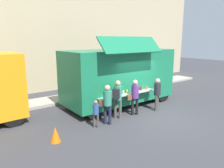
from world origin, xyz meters
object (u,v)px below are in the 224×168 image
Objects in this scene: customer_extra_browsing at (157,92)px; child_near_queue at (96,111)px; food_truck_main at (120,75)px; trash_bin at (141,81)px; customer_rear_waiting at (107,101)px; customer_front_ordering at (135,94)px; customer_mid_with_backpack at (118,96)px; traffic_cone_orange at (55,134)px.

customer_extra_browsing reaches higher than child_near_queue.
customer_extra_browsing is at bearing -67.95° from food_truck_main.
trash_bin is 5.35m from customer_extra_browsing.
child_near_queue is (-0.57, -0.01, -0.32)m from customer_rear_waiting.
food_truck_main is 3.60× the size of customer_front_ordering.
customer_front_ordering is at bearing 57.61° from customer_extra_browsing.
customer_extra_browsing is at bearing -35.99° from child_near_queue.
trash_bin is 6.75m from customer_mid_with_backpack.
customer_front_ordering reaches higher than trash_bin.
customer_extra_browsing is (0.82, -1.98, -0.65)m from food_truck_main.
child_near_queue reaches higher than trash_bin.
food_truck_main is 2.98m from customer_rear_waiting.
customer_extra_browsing is (1.34, -0.21, -0.03)m from customer_front_ordering.
customer_mid_with_backpack is at bearing -11.11° from customer_rear_waiting.
child_near_queue is (-2.77, -1.91, -0.94)m from food_truck_main.
trash_bin is at bearing -2.82° from child_near_queue.
food_truck_main reaches higher than customer_mid_with_backpack.
food_truck_main is 3.59× the size of customer_rear_waiting.
food_truck_main reaches higher than trash_bin.
traffic_cone_orange is at bearing 155.50° from customer_rear_waiting.
customer_rear_waiting is at bearing -139.62° from food_truck_main.
trash_bin is at bearing 29.93° from food_truck_main.
customer_rear_waiting is at bearing 65.08° from customer_extra_browsing.
customer_mid_with_backpack is 1.03× the size of customer_rear_waiting.
customer_mid_with_backpack is (-5.43, -3.97, 0.57)m from trash_bin.
customer_rear_waiting is at bearing 117.20° from customer_front_ordering.
customer_rear_waiting is (-6.18, -4.22, 0.51)m from trash_bin.
customer_front_ordering is (-0.52, -1.77, -0.63)m from food_truck_main.
food_truck_main is 3.50m from child_near_queue.
customer_mid_with_backpack is at bearing 8.34° from traffic_cone_orange.
customer_rear_waiting is 0.65m from child_near_queue.
customer_rear_waiting is (-0.75, -0.25, -0.07)m from customer_mid_with_backpack.
child_near_queue is (-3.59, 0.07, -0.29)m from customer_extra_browsing.
customer_mid_with_backpack reaches higher than child_near_queue.
customer_extra_browsing is (5.39, 0.13, 0.70)m from traffic_cone_orange.
customer_extra_browsing is (2.27, -0.33, -0.09)m from customer_mid_with_backpack.
food_truck_main is 3.72× the size of customer_extra_browsing.
food_truck_main is at bearing 6.17° from customer_front_ordering.
traffic_cone_orange is at bearing 151.25° from child_near_queue.
traffic_cone_orange is (-4.57, -2.11, -1.35)m from food_truck_main.
customer_rear_waiting is at bearing -145.66° from trash_bin.
customer_mid_with_backpack is 1.07× the size of customer_extra_browsing.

